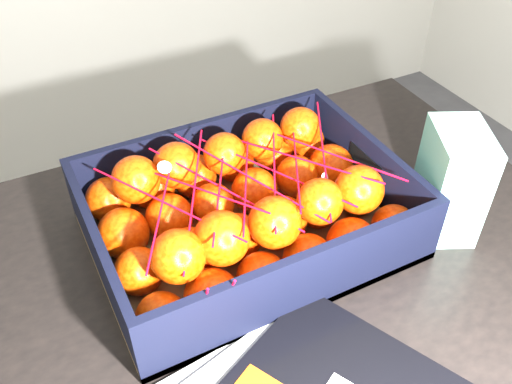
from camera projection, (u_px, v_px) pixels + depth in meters
name	position (u px, v px, depth m)	size (l,w,h in m)	color
room_shell	(490.00, 104.00, 0.19)	(3.54, 3.54, 2.50)	beige
table	(214.00, 348.00, 0.81)	(1.22, 0.82, 0.75)	black
produce_crate	(247.00, 220.00, 0.82)	(0.45, 0.33, 0.11)	olive
clementine_heap	(245.00, 206.00, 0.80)	(0.42, 0.32, 0.13)	red
mesh_net	(246.00, 182.00, 0.76)	(0.37, 0.29, 0.11)	red
retail_carton	(452.00, 181.00, 0.81)	(0.08, 0.11, 0.17)	white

